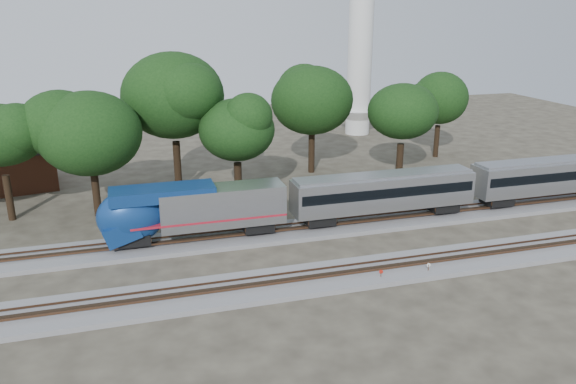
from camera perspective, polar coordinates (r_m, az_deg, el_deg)
The scene contains 14 objects.
ground at distance 47.79m, azimuth 2.62°, elevation -6.76°, with size 160.00×160.00×0.00m, color #383328.
track_far at distance 52.95m, azimuth 0.52°, elevation -3.96°, with size 160.00×5.00×0.73m.
track_near at distance 44.32m, azimuth 4.31°, elevation -8.59°, with size 160.00×5.00×0.73m.
train at distance 66.00m, azimuth 25.37°, elevation 1.60°, with size 94.65×3.27×4.82m.
switch_stand_red at distance 44.29m, azimuth 9.42°, elevation -8.23°, with size 0.31×0.09×0.97m.
switch_stand_white at distance 46.00m, azimuth 14.07°, elevation -7.45°, with size 0.33×0.06×1.04m.
switch_lever at distance 45.10m, azimuth 12.52°, elevation -8.59°, with size 0.50×0.30×0.30m, color #512D19.
brick_building at distance 73.21m, azimuth -27.05°, elevation 2.38°, with size 12.67×10.00×5.47m.
tree_2 at distance 58.43m, azimuth -19.51°, elevation 5.61°, with size 8.65×8.65×12.19m.
tree_3 at distance 63.34m, azimuth -11.59°, elevation 9.57°, with size 11.29×11.29×15.92m.
tree_4 at distance 60.22m, azimuth -5.24°, elevation 6.30°, with size 8.01×8.01×11.29m.
tree_5 at distance 70.87m, azimuth 2.47°, elevation 9.27°, with size 9.42×9.42×13.28m.
tree_6 at distance 68.58m, azimuth 11.58°, elevation 8.01°, with size 8.68×8.68×12.24m.
tree_7 at distance 81.58m, azimuth 15.19°, elevation 9.18°, with size 8.51×8.51×12.00m.
Camera 1 is at (-14.29, -40.98, 20.02)m, focal length 35.00 mm.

